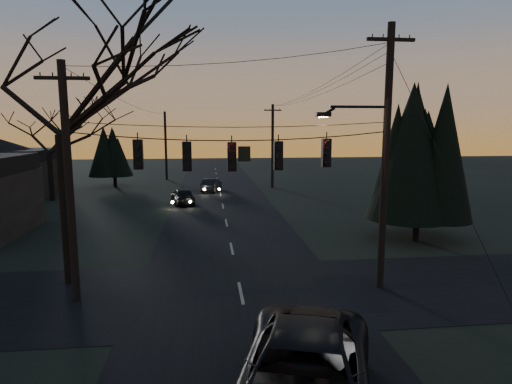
{
  "coord_description": "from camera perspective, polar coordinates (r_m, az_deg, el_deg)",
  "views": [
    {
      "loc": [
        -1.19,
        -5.45,
        6.29
      ],
      "look_at": [
        0.6,
        10.18,
        3.87
      ],
      "focal_mm": 30.0,
      "sensor_mm": 36.0,
      "label": 1
    }
  ],
  "objects": [
    {
      "name": "main_road",
      "position": [
        26.24,
        -3.77,
        -5.11
      ],
      "size": [
        8.0,
        120.0,
        0.02
      ],
      "primitive_type": "cube",
      "color": "black",
      "rests_on": "ground"
    },
    {
      "name": "cross_road",
      "position": [
        16.72,
        -2.03,
        -13.32
      ],
      "size": [
        60.0,
        7.0,
        0.02
      ],
      "primitive_type": "cube",
      "color": "black",
      "rests_on": "ground"
    },
    {
      "name": "utility_pole_right",
      "position": [
        17.98,
        16.15,
        -12.09
      ],
      "size": [
        5.0,
        0.3,
        10.0
      ],
      "primitive_type": null,
      "color": "black",
      "rests_on": "ground"
    },
    {
      "name": "utility_pole_left",
      "position": [
        17.36,
        -22.75,
        -13.2
      ],
      "size": [
        1.8,
        0.3,
        8.5
      ],
      "primitive_type": null,
      "color": "black",
      "rests_on": "ground"
    },
    {
      "name": "utility_pole_far_r",
      "position": [
        44.41,
        2.19,
        0.61
      ],
      "size": [
        1.8,
        0.3,
        8.5
      ],
      "primitive_type": null,
      "color": "black",
      "rests_on": "ground"
    },
    {
      "name": "utility_pole_far_l",
      "position": [
        52.06,
        -11.8,
        1.63
      ],
      "size": [
        0.3,
        0.3,
        8.0
      ],
      "primitive_type": null,
      "color": "black",
      "rests_on": "ground"
    },
    {
      "name": "span_signal_assembly",
      "position": [
        15.51,
        -3.02,
        4.96
      ],
      "size": [
        11.5,
        0.44,
        1.56
      ],
      "color": "black",
      "rests_on": "ground"
    },
    {
      "name": "bare_tree_left",
      "position": [
        18.39,
        -25.08,
        14.37
      ],
      "size": [
        10.17,
        10.17,
        11.93
      ],
      "color": "black",
      "rests_on": "ground"
    },
    {
      "name": "evergreen_right",
      "position": [
        24.83,
        20.99,
        3.82
      ],
      "size": [
        4.7,
        4.7,
        7.62
      ],
      "color": "black",
      "rests_on": "ground"
    },
    {
      "name": "bare_tree_dist",
      "position": [
        40.09,
        -26.02,
        7.07
      ],
      "size": [
        7.74,
        7.74,
        8.2
      ],
      "color": "black",
      "rests_on": "ground"
    },
    {
      "name": "evergreen_dist",
      "position": [
        47.08,
        -18.43,
        4.75
      ],
      "size": [
        3.53,
        3.53,
        5.56
      ],
      "color": "black",
      "rests_on": "ground"
    },
    {
      "name": "house_left_far",
      "position": [
        45.67,
        -30.89,
        2.88
      ],
      "size": [
        9.0,
        7.0,
        5.2
      ],
      "color": "black",
      "rests_on": "ground"
    },
    {
      "name": "suv_near",
      "position": [
        10.09,
        6.44,
        -23.67
      ],
      "size": [
        4.72,
        6.99,
        1.78
      ],
      "primitive_type": "imported",
      "rotation": [
        0.0,
        0.0,
        -0.3
      ],
      "color": "black",
      "rests_on": "ground"
    },
    {
      "name": "sedan_oncoming_a",
      "position": [
        35.3,
        -9.72,
        -0.52
      ],
      "size": [
        2.34,
        4.23,
        1.36
      ],
      "primitive_type": "imported",
      "rotation": [
        0.0,
        0.0,
        3.33
      ],
      "color": "black",
      "rests_on": "ground"
    },
    {
      "name": "sedan_oncoming_b",
      "position": [
        41.76,
        -5.95,
        0.93
      ],
      "size": [
        2.15,
        4.07,
        1.28
      ],
      "primitive_type": "imported",
      "rotation": [
        0.0,
        0.0,
        2.92
      ],
      "color": "black",
      "rests_on": "ground"
    }
  ]
}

